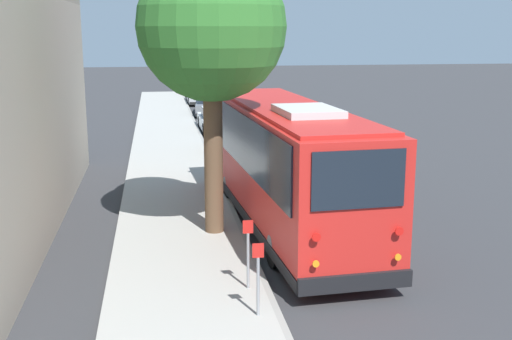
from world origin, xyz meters
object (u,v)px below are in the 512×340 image
sign_post_far (248,253)px  street_tree (211,18)px  parked_sedan_white (216,120)px  parked_sedan_silver (199,95)px  parked_sedan_navy (196,88)px  parked_sedan_tan (232,141)px  sign_post_near (258,279)px  parked_sedan_gray (209,105)px  shuttle_bus (286,159)px

sign_post_far → street_tree: bearing=4.8°
parked_sedan_white → parked_sedan_silver: (13.38, 0.05, -0.00)m
parked_sedan_navy → street_tree: 37.73m
parked_sedan_tan → parked_sedan_silver: (20.05, 0.16, 0.02)m
parked_sedan_white → sign_post_near: (-23.48, 1.40, 0.29)m
parked_sedan_navy → parked_sedan_silver: bearing=173.6°
street_tree → parked_sedan_gray: bearing=-4.5°
parked_sedan_silver → street_tree: (-31.41, 1.70, 5.18)m
parked_sedan_gray → street_tree: size_ratio=0.58×
parked_sedan_tan → parked_sedan_white: parked_sedan_white is taller
parked_sedan_gray → sign_post_near: sign_post_near is taller
parked_sedan_silver → parked_sedan_gray: bearing=-177.5°
sign_post_far → parked_sedan_gray: bearing=-3.2°
parked_sedan_tan → sign_post_far: (-15.47, 1.51, 0.34)m
sign_post_far → parked_sedan_white: bearing=-3.6°
shuttle_bus → parked_sedan_tan: (10.87, 0.23, -1.38)m
street_tree → parked_sedan_tan: bearing=-9.3°
parked_sedan_silver → street_tree: bearing=177.1°
parked_sedan_navy → street_tree: street_tree is taller
parked_sedan_silver → parked_sedan_navy: bearing=-1.5°
parked_sedan_white → sign_post_far: bearing=175.2°
parked_sedan_tan → street_tree: (-11.36, 1.86, 5.20)m
parked_sedan_white → sign_post_near: size_ratio=3.12×
parked_sedan_silver → sign_post_far: sign_post_far is taller
shuttle_bus → parked_sedan_gray: shuttle_bus is taller
parked_sedan_tan → parked_sedan_navy: (25.97, -0.01, 0.02)m
shuttle_bus → parked_sedan_silver: 30.96m
parked_sedan_gray → parked_sedan_white: bearing=-177.2°
parked_sedan_gray → parked_sedan_tan: bearing=-175.8°
parked_sedan_gray → parked_sedan_navy: (12.34, 0.09, -0.02)m
street_tree → sign_post_far: size_ratio=5.30×
sign_post_near → parked_sedan_tan: bearing=-5.1°
shuttle_bus → sign_post_far: (-4.60, 1.75, -1.04)m
parked_sedan_navy → parked_sedan_white: bearing=174.8°
parked_sedan_tan → parked_sedan_gray: (13.62, -0.10, 0.03)m
shuttle_bus → street_tree: bearing=99.5°
parked_sedan_silver → sign_post_near: size_ratio=3.14×
parked_sedan_white → street_tree: (-18.03, 1.74, 5.18)m
parked_sedan_gray → sign_post_near: (-30.43, 1.62, 0.28)m
shuttle_bus → sign_post_near: size_ratio=7.71×
sign_post_near → sign_post_far: (1.33, -0.00, 0.02)m
parked_sedan_white → parked_sedan_silver: same height
parked_sedan_tan → parked_sedan_white: bearing=4.4°
parked_sedan_white → sign_post_near: bearing=175.4°
parked_sedan_tan → parked_sedan_gray: 13.62m
parked_sedan_tan → street_tree: street_tree is taller
street_tree → sign_post_far: bearing=-175.2°
street_tree → shuttle_bus: bearing=-76.9°
shuttle_bus → parked_sedan_navy: size_ratio=2.62×
sign_post_near → sign_post_far: size_ratio=0.97×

